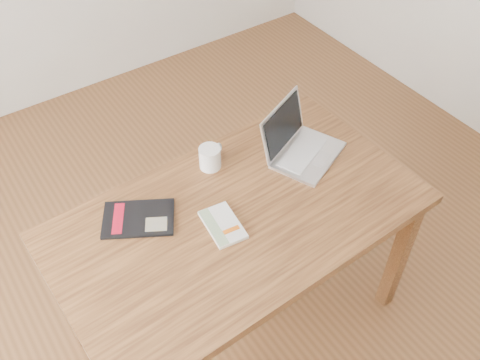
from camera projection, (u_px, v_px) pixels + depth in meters
room at (202, 60)px, 1.60m from camera, size 4.04×4.04×2.70m
desk at (238, 229)px, 2.03m from camera, size 1.40×0.83×0.75m
white_guidebook at (223, 225)px, 1.92m from camera, size 0.14×0.20×0.02m
black_guidebook at (138, 218)px, 1.95m from camera, size 0.31×0.28×0.01m
laptop at (299, 144)px, 2.17m from camera, size 0.37×0.35×0.21m
coffee_mug at (210, 157)px, 2.12m from camera, size 0.12×0.09×0.09m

